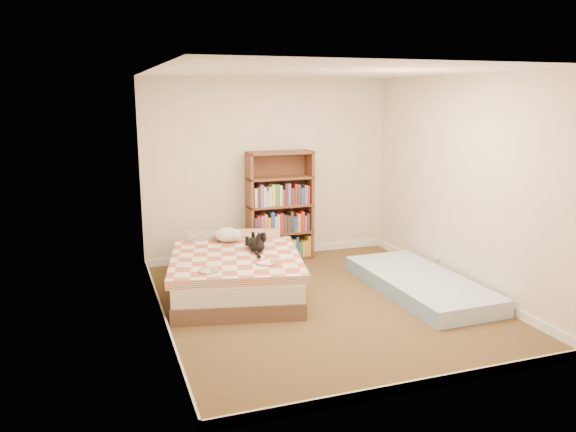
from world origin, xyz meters
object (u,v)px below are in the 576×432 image
object	(u,v)px
bed	(235,271)
bookshelf	(279,220)
white_dog	(229,235)
floor_mattress	(420,284)
black_cat	(255,243)

from	to	relation	value
bed	bookshelf	size ratio (longest dim) A/B	1.47
bed	white_dog	xyz separation A→B (m)	(0.04, 0.47, 0.32)
bookshelf	floor_mattress	size ratio (longest dim) A/B	0.73
black_cat	white_dog	distance (m)	0.51
bed	white_dog	size ratio (longest dim) A/B	5.25
black_cat	bookshelf	bearing A→B (deg)	90.92
floor_mattress	black_cat	bearing A→B (deg)	155.76
floor_mattress	white_dog	world-z (taller)	white_dog
bookshelf	white_dog	distance (m)	1.07
black_cat	floor_mattress	bearing A→B (deg)	9.11
white_dog	floor_mattress	bearing A→B (deg)	-16.78
bookshelf	floor_mattress	world-z (taller)	bookshelf
bookshelf	white_dog	world-z (taller)	bookshelf
bed	floor_mattress	xyz separation A→B (m)	(2.04, -0.76, -0.15)
bed	bookshelf	world-z (taller)	bookshelf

